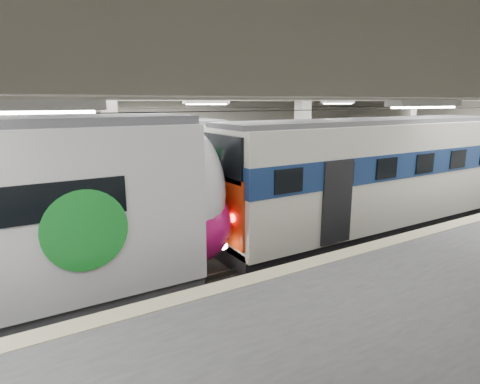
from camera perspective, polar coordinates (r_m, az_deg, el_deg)
station_hall at (r=10.62m, az=4.57°, el=3.33°), size 36.00×24.00×5.75m
older_rer at (r=16.07m, az=18.21°, el=2.48°), size 13.14×2.90×4.35m
far_train at (r=16.07m, az=-24.11°, el=1.61°), size 13.09×2.73×4.21m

